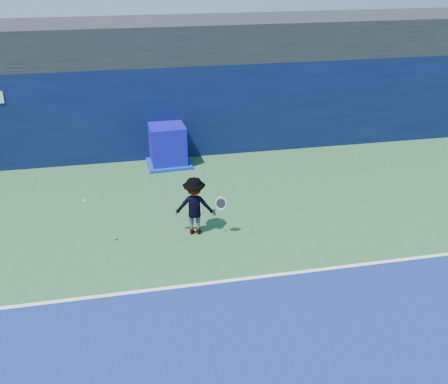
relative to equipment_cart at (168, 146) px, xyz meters
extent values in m
cube|color=white|center=(0.03, -6.57, -0.59)|extent=(24.00, 0.10, 0.01)
cube|color=black|center=(0.03, 1.93, 3.00)|extent=(36.00, 3.00, 1.20)
cube|color=#0A1338|center=(0.03, 0.93, 0.90)|extent=(36.00, 1.00, 3.00)
cube|color=#120BA7|center=(0.00, 0.00, 0.06)|extent=(1.15, 1.15, 1.31)
cube|color=#0B2A9F|center=(0.00, 0.00, -0.55)|extent=(1.44, 1.44, 0.09)
imported|color=white|center=(0.23, -4.45, 0.14)|extent=(1.04, 0.72, 1.47)
cylinder|color=black|center=(0.68, -4.70, 0.05)|extent=(0.07, 0.13, 0.23)
torus|color=white|center=(0.82, -4.75, 0.30)|extent=(0.27, 0.15, 0.26)
cylinder|color=black|center=(0.82, -4.75, 0.30)|extent=(0.23, 0.12, 0.22)
sphere|color=#BDDD18|center=(-2.28, -4.76, 0.69)|extent=(0.07, 0.07, 0.07)
camera|label=1|loc=(-1.15, -14.99, 5.78)|focal=40.00mm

